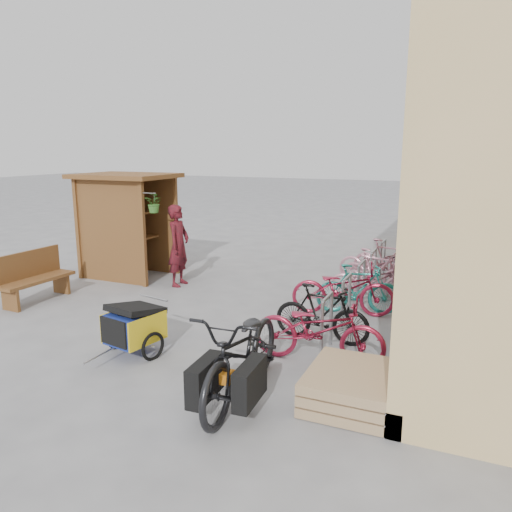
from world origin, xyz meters
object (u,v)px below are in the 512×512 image
at_px(shopping_carts, 422,240).
at_px(person_kiosk, 179,246).
at_px(bike_6, 376,264).
at_px(bike_2, 343,289).
at_px(bike_3, 359,289).
at_px(bike_5, 375,272).
at_px(bike_7, 387,261).
at_px(kiosk, 124,211).
at_px(bench, 33,276).
at_px(bike_1, 322,314).
at_px(bike_4, 371,281).
at_px(cargo_bike, 243,354).
at_px(child_trailer, 134,325).
at_px(bike_0, 319,329).
at_px(pallet_stack, 351,387).

bearing_deg(shopping_carts, person_kiosk, -137.28).
relative_size(shopping_carts, person_kiosk, 1.12).
distance_m(person_kiosk, bike_6, 4.40).
xyz_separation_m(bike_2, bike_3, (0.24, 0.19, -0.02)).
bearing_deg(person_kiosk, bike_5, -80.09).
bearing_deg(bike_3, bike_7, -19.05).
distance_m(shopping_carts, bike_2, 4.92).
bearing_deg(kiosk, bench, -99.67).
height_order(bike_1, bike_5, bike_5).
relative_size(bench, bike_5, 1.02).
distance_m(shopping_carts, person_kiosk, 6.37).
relative_size(kiosk, bike_4, 1.56).
relative_size(cargo_bike, bike_4, 1.43).
bearing_deg(person_kiosk, bike_6, -69.17).
xyz_separation_m(bench, bike_6, (5.96, 4.04, -0.06)).
bearing_deg(shopping_carts, bike_4, -98.64).
xyz_separation_m(bench, child_trailer, (3.42, -1.32, -0.07)).
bearing_deg(bench, person_kiosk, 49.05).
height_order(bench, person_kiosk, person_kiosk).
relative_size(child_trailer, bike_1, 0.91).
distance_m(cargo_bike, bike_6, 5.98).
bearing_deg(bike_0, bike_4, -6.26).
bearing_deg(bike_6, bike_7, -38.81).
xyz_separation_m(bench, bike_0, (5.99, -0.54, -0.02)).
xyz_separation_m(bike_0, bike_4, (0.12, 3.20, -0.07)).
bearing_deg(bike_3, cargo_bike, 155.02).
height_order(child_trailer, bike_4, bike_4).
relative_size(pallet_stack, bike_6, 0.71).
relative_size(kiosk, bike_1, 1.64).
bearing_deg(bike_2, pallet_stack, -177.23).
bearing_deg(bike_5, pallet_stack, -156.03).
bearing_deg(bike_0, bike_5, -5.66).
bearing_deg(bike_1, bench, 93.65).
xyz_separation_m(person_kiosk, bike_5, (4.08, 1.06, -0.42)).
bearing_deg(bike_5, kiosk, 115.16).
bearing_deg(bike_4, child_trailer, 135.46).
distance_m(bike_5, bike_7, 1.05).
xyz_separation_m(pallet_stack, cargo_bike, (-1.22, -0.41, 0.37)).
relative_size(child_trailer, bike_6, 0.82).
relative_size(bench, bike_0, 0.85).
bearing_deg(bike_5, bench, 134.58).
distance_m(bike_4, bike_5, 0.55).
height_order(kiosk, person_kiosk, kiosk).
relative_size(bike_3, bike_7, 0.95).
xyz_separation_m(cargo_bike, bike_3, (0.58, 3.74, -0.12)).
bearing_deg(bike_4, bike_7, -12.65).
relative_size(shopping_carts, bike_4, 1.25).
height_order(cargo_bike, bike_4, cargo_bike).
distance_m(shopping_carts, bike_1, 6.30).
relative_size(cargo_bike, bike_6, 1.35).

